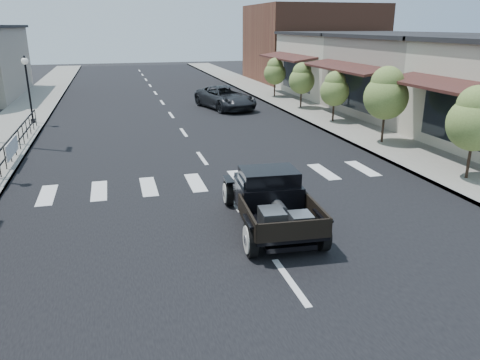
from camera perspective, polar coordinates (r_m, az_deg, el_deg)
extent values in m
plane|color=black|center=(12.71, 1.29, -5.69)|extent=(120.00, 120.00, 0.00)
cube|color=black|center=(26.84, -7.85, 7.08)|extent=(14.00, 80.00, 0.02)
cube|color=gray|center=(27.12, -26.02, 5.65)|extent=(3.00, 80.00, 0.15)
cube|color=gray|center=(29.12, 9.11, 8.03)|extent=(3.00, 80.00, 0.15)
cube|color=gray|center=(30.43, 22.40, 11.49)|extent=(10.00, 9.00, 4.50)
cube|color=beige|center=(37.96, 14.12, 13.40)|extent=(10.00, 9.00, 4.50)
cube|color=brown|center=(47.08, 8.75, 16.11)|extent=(11.00, 10.00, 7.00)
imported|color=black|center=(30.67, -1.81, 9.98)|extent=(3.55, 5.58, 1.43)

